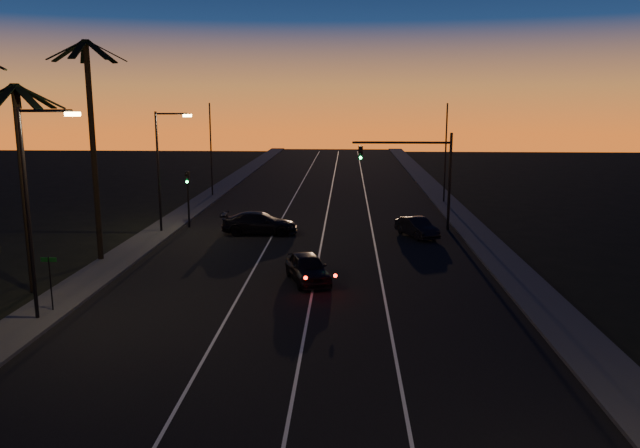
{
  "coord_description": "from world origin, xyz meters",
  "views": [
    {
      "loc": [
        2.18,
        -4.74,
        9.28
      ],
      "look_at": [
        0.87,
        24.83,
        3.37
      ],
      "focal_mm": 35.0,
      "sensor_mm": 36.0,
      "label": 1
    }
  ],
  "objects_px": {
    "signal_mast": "(417,164)",
    "right_car": "(417,227)",
    "lead_car": "(308,268)",
    "cross_car": "(260,223)"
  },
  "relations": [
    {
      "from": "signal_mast",
      "to": "right_car",
      "type": "height_order",
      "value": "signal_mast"
    },
    {
      "from": "right_car",
      "to": "signal_mast",
      "type": "bearing_deg",
      "value": 86.5
    },
    {
      "from": "lead_car",
      "to": "right_car",
      "type": "distance_m",
      "value": 13.04
    },
    {
      "from": "right_car",
      "to": "cross_car",
      "type": "relative_size",
      "value": 0.8
    },
    {
      "from": "cross_car",
      "to": "right_car",
      "type": "bearing_deg",
      "value": -2.55
    },
    {
      "from": "signal_mast",
      "to": "right_car",
      "type": "xyz_separation_m",
      "value": [
        -0.15,
        -2.51,
        -4.11
      ]
    },
    {
      "from": "signal_mast",
      "to": "lead_car",
      "type": "xyz_separation_m",
      "value": [
        -6.98,
        -13.61,
        -4.03
      ]
    },
    {
      "from": "right_car",
      "to": "cross_car",
      "type": "bearing_deg",
      "value": 177.45
    },
    {
      "from": "lead_car",
      "to": "cross_car",
      "type": "bearing_deg",
      "value": 109.57
    },
    {
      "from": "signal_mast",
      "to": "right_car",
      "type": "bearing_deg",
      "value": -93.5
    }
  ]
}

